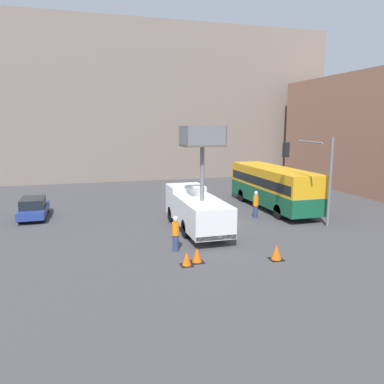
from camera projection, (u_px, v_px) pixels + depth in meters
ground_plane at (216, 226)px, 24.00m from camera, size 120.00×120.00×0.00m
building_backdrop_far at (147, 104)px, 47.02m from camera, size 44.00×10.00×17.94m
utility_truck at (196, 207)px, 22.79m from camera, size 2.28×7.23×6.38m
city_bus at (273, 185)px, 28.83m from camera, size 2.62×10.14×3.18m
traffic_light_pole at (314, 167)px, 23.12m from camera, size 3.28×3.03×5.69m
road_worker_near_truck at (176, 234)px, 19.18m from camera, size 0.38×0.38×1.86m
road_worker_directing at (256, 205)px, 25.95m from camera, size 0.38×0.38×1.91m
traffic_cone_near_truck at (197, 255)px, 17.71m from camera, size 0.62×0.62×0.71m
traffic_cone_mid_road at (187, 259)px, 17.30m from camera, size 0.57×0.57×0.65m
traffic_cone_far_side at (276, 253)px, 18.04m from camera, size 0.65×0.65×0.74m
parked_car_curbside at (33, 208)px, 26.05m from camera, size 1.71×4.35×1.44m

